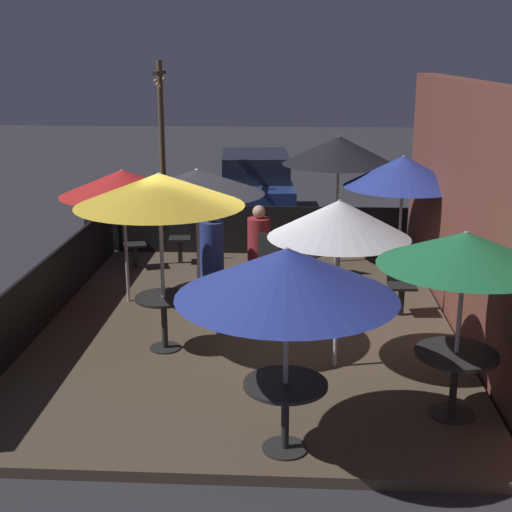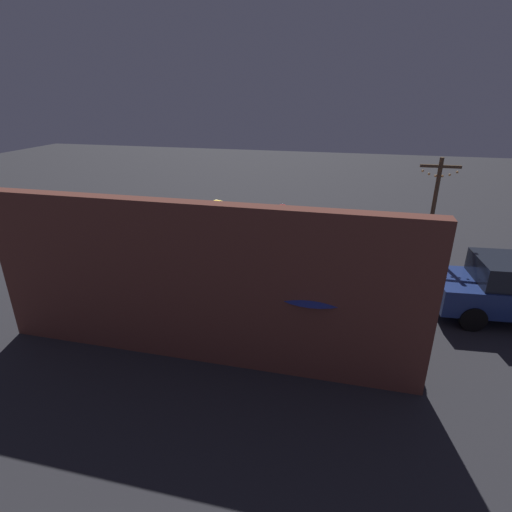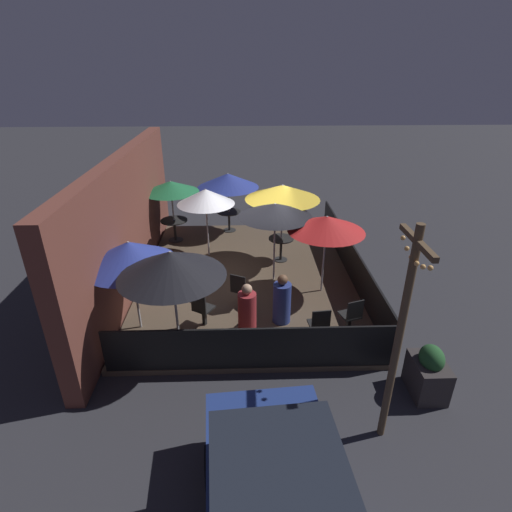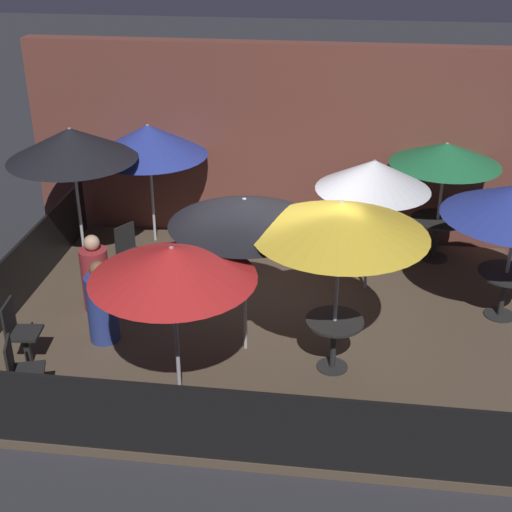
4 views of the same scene
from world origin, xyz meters
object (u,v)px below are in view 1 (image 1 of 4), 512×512
(patio_umbrella_2, at_px, (465,249))
(patio_umbrella_4, at_px, (197,182))
(light_post, at_px, (162,141))
(patio_umbrella_7, at_px, (123,183))
(patio_umbrella_0, at_px, (159,190))
(patio_chair_4, at_px, (266,260))
(patio_umbrella_6, at_px, (403,171))
(patio_chair_3, at_px, (316,249))
(patron_0, at_px, (212,247))
(dining_table_2, at_px, (455,365))
(patron_1, at_px, (259,243))
(patio_umbrella_1, at_px, (287,273))
(dining_table_1, at_px, (285,397))
(patio_chair_0, at_px, (134,241))
(planter_box, at_px, (104,226))
(patio_chair_2, at_px, (180,236))
(patio_chair_1, at_px, (401,282))
(patio_umbrella_3, at_px, (339,150))
(patio_umbrella_5, at_px, (339,219))
(dining_table_0, at_px, (164,308))
(parked_car_0, at_px, (255,185))

(patio_umbrella_2, height_order, patio_umbrella_4, patio_umbrella_4)
(patio_umbrella_2, bearing_deg, light_post, -149.93)
(patio_umbrella_2, xyz_separation_m, patio_umbrella_7, (-3.48, -4.40, 0.03))
(patio_umbrella_0, distance_m, patio_chair_4, 3.29)
(patio_umbrella_6, distance_m, patio_chair_3, 2.01)
(patron_0, bearing_deg, patio_umbrella_0, -24.71)
(dining_table_2, relative_size, patron_0, 0.73)
(patio_umbrella_6, xyz_separation_m, patron_1, (-0.24, -2.47, -1.35))
(patio_umbrella_4, xyz_separation_m, patio_chair_4, (-1.35, 0.93, -1.54))
(patio_chair_4, height_order, patron_0, patron_0)
(patio_umbrella_1, height_order, light_post, light_post)
(patio_umbrella_4, relative_size, patio_chair_3, 2.46)
(dining_table_1, xyz_separation_m, patron_0, (-5.66, -1.38, -0.03))
(patio_umbrella_7, bearing_deg, patron_0, 138.68)
(patron_0, bearing_deg, patio_chair_0, -129.03)
(patio_umbrella_2, distance_m, dining_table_1, 2.39)
(patio_umbrella_2, distance_m, planter_box, 9.22)
(patio_umbrella_1, xyz_separation_m, patio_chair_2, (-6.54, -2.09, -1.34))
(planter_box, bearing_deg, patio_chair_1, 55.04)
(patio_chair_3, height_order, patio_chair_4, patio_chair_4)
(patio_umbrella_3, bearing_deg, patio_chair_2, -86.12)
(patio_umbrella_1, xyz_separation_m, patio_umbrella_7, (-4.30, -2.57, 0.06))
(patio_chair_2, bearing_deg, patio_umbrella_0, -0.00)
(patio_umbrella_5, xyz_separation_m, dining_table_0, (-0.45, -2.25, -1.34))
(dining_table_0, height_order, patron_0, patron_0)
(patio_chair_3, bearing_deg, patio_chair_1, 66.07)
(patio_umbrella_5, distance_m, patio_chair_3, 4.06)
(light_post, bearing_deg, patio_chair_3, 47.40)
(patron_1, bearing_deg, dining_table_2, 70.59)
(dining_table_1, height_order, planter_box, planter_box)
(patio_chair_0, bearing_deg, dining_table_0, 0.00)
(patio_umbrella_3, bearing_deg, patio_umbrella_7, -54.46)
(parked_car_0, bearing_deg, dining_table_1, 0.23)
(patio_chair_3, bearing_deg, patio_chair_0, -64.40)
(light_post, bearing_deg, dining_table_2, 30.07)
(dining_table_0, height_order, planter_box, planter_box)
(patio_umbrella_4, height_order, patio_umbrella_6, patio_umbrella_4)
(patio_umbrella_4, bearing_deg, patio_chair_0, -148.62)
(patio_umbrella_6, bearing_deg, patio_umbrella_7, -71.57)
(patio_chair_4, bearing_deg, patio_umbrella_3, 169.92)
(patio_chair_2, bearing_deg, patio_umbrella_6, 73.08)
(patio_chair_1, height_order, patron_1, patron_1)
(patio_umbrella_7, height_order, parked_car_0, patio_umbrella_7)
(light_post, distance_m, parked_car_0, 3.01)
(patio_chair_2, xyz_separation_m, parked_car_0, (-4.21, 1.18, 0.21))
(patio_chair_2, bearing_deg, dining_table_2, 28.17)
(patron_0, relative_size, parked_car_0, 0.30)
(dining_table_1, height_order, patio_chair_1, patio_chair_1)
(light_post, bearing_deg, patio_chair_1, 42.93)
(patio_umbrella_1, bearing_deg, dining_table_1, 0.00)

